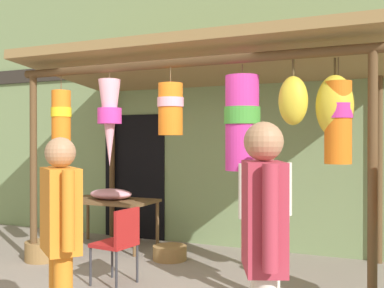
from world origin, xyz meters
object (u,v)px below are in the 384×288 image
display_table (109,204)px  flower_heap_on_table (111,194)px  shopper_by_bananas (264,241)px  wicker_basket_by_table (170,253)px  customer_foreground (266,208)px  folding_chair (120,239)px  passerby_at_right (61,230)px  wicker_basket_spare (43,251)px

display_table → flower_heap_on_table: (0.03, 0.02, 0.15)m
shopper_by_bananas → wicker_basket_by_table: bearing=125.6°
customer_foreground → folding_chair: bearing=-175.9°
folding_chair → wicker_basket_by_table: folding_chair is taller
display_table → customer_foreground: (2.73, -1.36, 0.29)m
wicker_basket_by_table → passerby_at_right: bearing=-78.8°
wicker_basket_spare → flower_heap_on_table: bearing=68.5°
display_table → folding_chair: size_ratio=1.62×
flower_heap_on_table → passerby_at_right: bearing=-61.8°
wicker_basket_spare → wicker_basket_by_table: bearing=24.9°
flower_heap_on_table → passerby_at_right: (1.69, -3.15, 0.16)m
folding_chair → customer_foreground: bearing=4.1°
display_table → shopper_by_bananas: bearing=-44.6°
display_table → shopper_by_bananas: shopper_by_bananas is taller
flower_heap_on_table → wicker_basket_spare: (-0.40, -1.01, -0.66)m
display_table → shopper_by_bananas: (3.19, -3.14, 0.36)m
display_table → flower_heap_on_table: bearing=36.4°
customer_foreground → passerby_at_right: 2.04m
folding_chair → shopper_by_bananas: shopper_by_bananas is taller
display_table → flower_heap_on_table: size_ratio=2.05×
shopper_by_bananas → passerby_at_right: bearing=179.5°
wicker_basket_by_table → shopper_by_bananas: shopper_by_bananas is taller
folding_chair → wicker_basket_spare: folding_chair is taller
display_table → customer_foreground: customer_foreground is taller
shopper_by_bananas → passerby_at_right: size_ratio=1.05×
shopper_by_bananas → display_table: bearing=135.4°
folding_chair → wicker_basket_spare: 1.62m
wicker_basket_by_table → customer_foreground: bearing=-34.0°
display_table → folding_chair: folding_chair is taller
wicker_basket_by_table → customer_foreground: customer_foreground is taller
folding_chair → customer_foreground: 1.66m
wicker_basket_spare → passerby_at_right: (2.08, -2.14, 0.82)m
customer_foreground → shopper_by_bananas: shopper_by_bananas is taller
folding_chair → wicker_basket_spare: size_ratio=1.83×
folding_chair → wicker_basket_by_table: bearing=89.2°
passerby_at_right → shopper_by_bananas: bearing=-0.5°
display_table → passerby_at_right: bearing=-61.3°
wicker_basket_spare → shopper_by_bananas: size_ratio=0.27×
folding_chair → passerby_at_right: bearing=-70.7°
folding_chair → customer_foreground: size_ratio=0.53×
flower_heap_on_table → customer_foreground: 3.04m
customer_foreground → shopper_by_bananas: bearing=-75.6°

